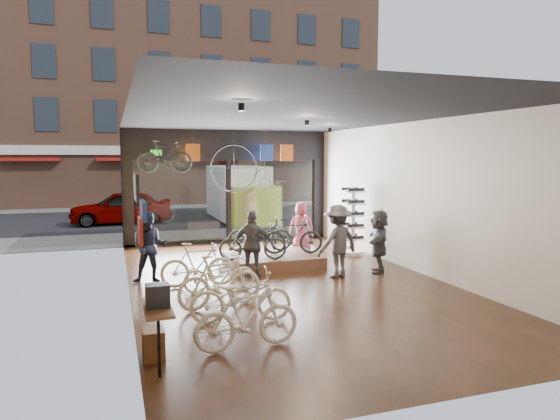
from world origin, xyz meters
name	(u,v)px	position (x,y,z in m)	size (l,w,h in m)	color
ground_plane	(286,283)	(0.00, 0.00, -0.02)	(7.00, 12.00, 0.04)	black
ceiling	(286,116)	(0.00, 0.00, 3.82)	(7.00, 12.00, 0.04)	black
wall_left	(126,206)	(-3.52, 0.00, 1.90)	(0.04, 12.00, 3.80)	#A46829
wall_right	(418,197)	(3.52, 0.00, 1.90)	(0.04, 12.00, 3.80)	beige
wall_back	(459,244)	(0.00, -6.02, 1.90)	(7.00, 0.04, 3.80)	beige
storefront	(228,187)	(0.00, 6.00, 1.90)	(7.00, 0.26, 3.80)	black
exit_sign	(156,153)	(-2.40, 5.88, 3.05)	(0.35, 0.06, 0.18)	#198C26
street_road	(190,214)	(0.00, 15.00, -0.01)	(30.00, 18.00, 0.02)	black
sidewalk_near	(222,235)	(0.00, 7.20, 0.06)	(30.00, 2.40, 0.12)	slate
sidewalk_far	(180,206)	(0.00, 19.00, 0.06)	(30.00, 2.00, 0.12)	slate
opposite_building	(173,92)	(0.00, 21.50, 7.00)	(26.00, 5.00, 14.00)	brown
street_car	(121,207)	(-3.45, 12.00, 0.73)	(1.72, 4.27, 1.45)	gray
box_truck	(243,194)	(1.77, 11.00, 1.25)	(2.11, 6.33, 2.49)	silver
floor_bike_1	(247,317)	(-1.90, -3.66, 0.50)	(0.47, 1.65, 0.99)	beige
floor_bike_2	(241,296)	(-1.69, -2.44, 0.47)	(0.62, 1.78, 0.94)	beige
floor_bike_3	(220,281)	(-1.86, -1.44, 0.52)	(0.49, 1.73, 1.04)	beige
floor_bike_4	(219,273)	(-1.65, -0.35, 0.41)	(0.54, 1.55, 0.82)	beige
floor_bike_5	(198,265)	(-2.01, 0.24, 0.50)	(0.47, 1.67, 1.01)	beige
display_platform	(273,260)	(0.25, 1.81, 0.15)	(2.40, 1.80, 0.30)	brown
display_bike_left	(253,243)	(-0.45, 1.28, 0.75)	(0.60, 1.71, 0.90)	black
display_bike_mid	(293,236)	(0.80, 1.73, 0.78)	(0.45, 1.61, 0.97)	black
display_bike_right	(260,234)	(0.05, 2.39, 0.77)	(0.62, 1.79, 0.94)	black
customer_1	(150,247)	(-3.00, 0.98, 0.83)	(0.81, 0.63, 1.67)	#161C33
customer_2	(253,245)	(-0.66, 0.51, 0.83)	(0.97, 0.40, 1.65)	#3F3F44
customer_3	(338,241)	(1.33, 0.05, 0.88)	(1.14, 0.66, 1.77)	#3F3F44
customer_4	(301,228)	(1.59, 3.16, 0.78)	(0.76, 0.50, 1.56)	#CC4C72
customer_5	(379,241)	(2.55, 0.23, 0.79)	(1.47, 0.47, 1.59)	#3F3F44
sunglasses_rack	(352,221)	(2.95, 2.47, 1.02)	(0.60, 0.49, 2.03)	white
wall_merch	(144,269)	(-3.38, -3.50, 1.30)	(0.40, 2.40, 2.60)	navy
penny_farthing	(244,170)	(0.26, 4.90, 2.50)	(1.94, 0.06, 1.55)	black
hung_bike	(165,156)	(-2.30, 4.20, 2.93)	(0.45, 1.58, 0.95)	black
jersey_left	(193,153)	(-1.32, 5.20, 3.05)	(0.45, 0.03, 0.55)	#CC5919
jersey_mid	(267,153)	(1.13, 5.20, 3.05)	(0.45, 0.03, 0.55)	#1E3F99
jersey_right	(287,153)	(1.84, 5.20, 3.05)	(0.45, 0.03, 0.55)	#CC5919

